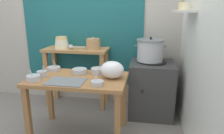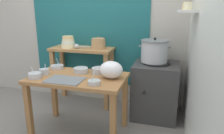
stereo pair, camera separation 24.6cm
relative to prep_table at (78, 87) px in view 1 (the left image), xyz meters
The scene contains 18 objects.
ground_plane 0.62m from the prep_table, 167.28° to the right, with size 9.00×9.00×0.00m, color gray.
wall_back 1.28m from the prep_table, 90.86° to the left, with size 4.40×0.12×2.60m.
wall_right 1.48m from the prep_table, ahead, with size 0.30×3.20×2.60m.
prep_table is the anchor object (origin of this frame).
back_shelf_table 0.86m from the prep_table, 109.86° to the left, with size 0.96×0.40×0.90m.
stove_block 1.11m from the prep_table, 38.71° to the left, with size 0.60×0.61×0.78m.
steamer_pot 1.11m from the prep_table, 40.90° to the left, with size 0.42×0.38×0.33m.
clay_pot 0.89m from the prep_table, 91.61° to the left, with size 0.21×0.21×0.18m.
bowl_stack_enamel 0.99m from the prep_table, 122.80° to the left, with size 0.22×0.22×0.18m.
ladle 0.86m from the prep_table, 114.43° to the left, with size 0.26×0.07×0.07m.
serving_tray 0.22m from the prep_table, 114.94° to the right, with size 0.40×0.28×0.01m, color slate.
plastic_bag 0.44m from the prep_table, ahead, with size 0.26×0.22×0.20m, color white.
prep_bowl_0 0.44m from the prep_table, behind, with size 0.12×0.12×0.14m.
prep_bowl_1 0.31m from the prep_table, 44.76° to the left, with size 0.18×0.18×0.07m.
prep_bowl_2 0.50m from the prep_table, 156.43° to the right, with size 0.15×0.15×0.14m.
prep_bowl_3 0.37m from the prep_table, 36.65° to the right, with size 0.13×0.13×0.17m.
prep_bowl_4 0.21m from the prep_table, 100.53° to the left, with size 0.18×0.18×0.06m.
prep_bowl_5 0.47m from the prep_table, 150.17° to the left, with size 0.17×0.17×0.15m.
Camera 1 is at (0.86, -2.17, 1.48)m, focal length 34.00 mm.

